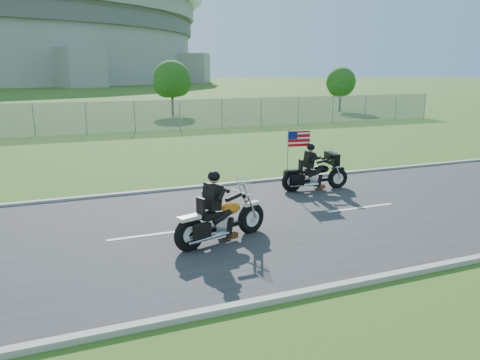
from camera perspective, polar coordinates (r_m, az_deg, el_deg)
name	(u,v)px	position (r m, az deg, el deg)	size (l,w,h in m)	color
ground	(231,226)	(12.05, -1.10, -5.63)	(420.00, 420.00, 0.00)	#234E18
road	(231,225)	(12.05, -1.10, -5.54)	(120.00, 8.00, 0.04)	#28282B
curb_north	(188,188)	(15.74, -6.39, -1.00)	(120.00, 0.18, 0.12)	#9E9B93
curb_south	(312,292)	(8.66, 8.80, -13.32)	(120.00, 0.18, 0.12)	#9E9B93
fence	(34,120)	(30.81, -23.86, 6.73)	(60.00, 0.03, 2.00)	gray
tree_fence_near	(172,81)	(41.94, -8.27, 11.85)	(3.52, 3.28, 4.75)	#382316
tree_fence_far	(341,84)	(46.69, 12.20, 11.41)	(3.08, 2.87, 4.20)	#382316
motorcycle_lead	(220,220)	(10.77, -2.41, -4.91)	(2.51, 1.16, 1.74)	black
motorcycle_follow	(315,175)	(15.61, 9.13, 0.66)	(2.36, 0.82, 1.97)	black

